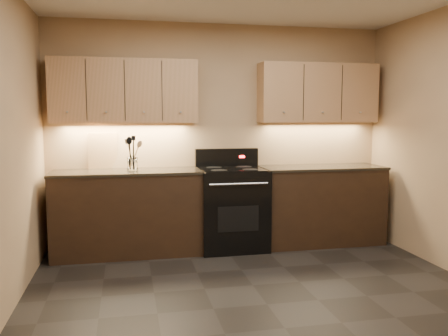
% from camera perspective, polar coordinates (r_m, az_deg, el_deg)
% --- Properties ---
extents(floor, '(4.00, 4.00, 0.00)m').
position_cam_1_polar(floor, '(4.04, 5.20, -16.02)').
color(floor, black).
rests_on(floor, ground).
extents(wall_back, '(4.00, 0.04, 2.60)m').
position_cam_1_polar(wall_back, '(5.68, -0.55, 3.99)').
color(wall_back, tan).
rests_on(wall_back, ground).
extents(counter_left, '(1.62, 0.62, 0.93)m').
position_cam_1_polar(counter_left, '(5.38, -11.54, -5.24)').
color(counter_left, black).
rests_on(counter_left, ground).
extents(counter_right, '(1.46, 0.62, 0.93)m').
position_cam_1_polar(counter_right, '(5.84, 11.51, -4.32)').
color(counter_right, black).
rests_on(counter_right, ground).
extents(stove, '(0.76, 0.68, 1.14)m').
position_cam_1_polar(stove, '(5.48, 0.93, -4.74)').
color(stove, black).
rests_on(stove, ground).
extents(upper_cab_left, '(1.60, 0.30, 0.70)m').
position_cam_1_polar(upper_cab_left, '(5.42, -11.86, 9.03)').
color(upper_cab_left, tan).
rests_on(upper_cab_left, wall_back).
extents(upper_cab_right, '(1.44, 0.30, 0.70)m').
position_cam_1_polar(upper_cab_right, '(5.88, 11.22, 8.82)').
color(upper_cab_right, tan).
rests_on(upper_cab_right, wall_back).
extents(outlet_plate, '(0.08, 0.01, 0.12)m').
position_cam_1_polar(outlet_plate, '(5.58, -13.75, 1.91)').
color(outlet_plate, '#B2B5BA').
rests_on(outlet_plate, wall_back).
extents(utensil_crock, '(0.15, 0.15, 0.14)m').
position_cam_1_polar(utensil_crock, '(5.31, -10.94, 0.42)').
color(utensil_crock, white).
rests_on(utensil_crock, counter_left).
extents(cutting_board, '(0.33, 0.12, 0.41)m').
position_cam_1_polar(cutting_board, '(5.56, -14.40, 2.03)').
color(cutting_board, tan).
rests_on(cutting_board, counter_left).
extents(wooden_spoon, '(0.18, 0.09, 0.33)m').
position_cam_1_polar(wooden_spoon, '(5.28, -11.33, 1.64)').
color(wooden_spoon, tan).
rests_on(wooden_spoon, utensil_crock).
extents(black_spoon, '(0.08, 0.12, 0.36)m').
position_cam_1_polar(black_spoon, '(5.33, -11.14, 1.80)').
color(black_spoon, black).
rests_on(black_spoon, utensil_crock).
extents(black_turner, '(0.10, 0.11, 0.38)m').
position_cam_1_polar(black_turner, '(5.28, -10.90, 1.90)').
color(black_turner, black).
rests_on(black_turner, utensil_crock).
extents(steel_spatula, '(0.18, 0.14, 0.37)m').
position_cam_1_polar(steel_spatula, '(5.31, -10.77, 1.81)').
color(steel_spatula, silver).
rests_on(steel_spatula, utensil_crock).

